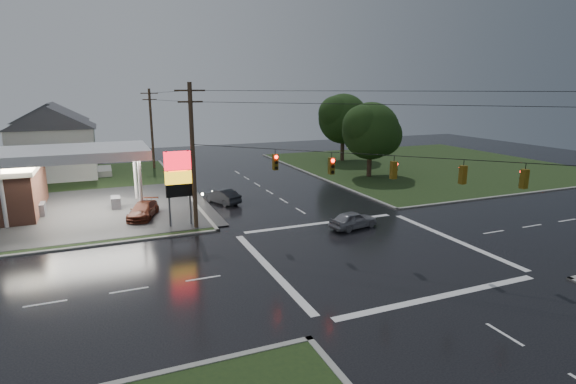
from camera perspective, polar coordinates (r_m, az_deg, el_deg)
name	(u,v)px	position (r m, az deg, el deg)	size (l,w,h in m)	color
ground	(369,252)	(30.38, 10.19, -7.51)	(120.00, 120.00, 0.00)	black
grass_ne	(427,165)	(65.76, 17.19, 3.28)	(36.00, 36.00, 0.08)	black
pylon_sign	(178,176)	(35.31, -13.76, 1.98)	(2.00, 0.35, 6.00)	#59595E
utility_pole_nw	(193,155)	(34.22, -11.99, 4.63)	(2.20, 0.32, 11.00)	#382619
utility_pole_n	(152,128)	(62.32, -16.94, 7.82)	(2.20, 0.32, 10.50)	#382619
traffic_signals	(373,155)	(28.77, 10.76, 4.66)	(26.87, 26.87, 1.47)	black
house_near	(54,141)	(60.36, -27.57, 5.74)	(11.05, 8.48, 8.60)	silver
house_far	(54,132)	(72.35, -27.62, 6.72)	(11.05, 8.48, 8.60)	silver
tree_ne_near	(372,131)	(54.86, 10.58, 7.62)	(7.99, 6.80, 8.98)	black
tree_ne_far	(344,119)	(66.59, 7.14, 9.20)	(8.46, 7.20, 9.80)	black
car_north	(222,196)	(42.53, -8.39, -0.52)	(1.44, 4.12, 1.36)	black
car_crossing	(353,220)	(34.99, 8.28, -3.51)	(1.58, 3.94, 1.34)	gray
car_pump	(143,210)	(39.21, -17.91, -2.22)	(1.84, 4.54, 1.32)	#4F1F12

